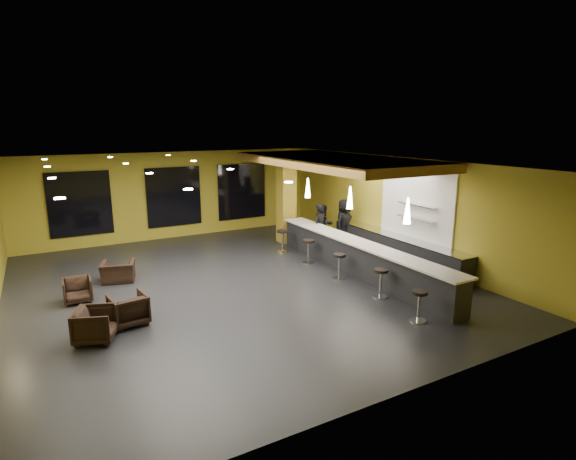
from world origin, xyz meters
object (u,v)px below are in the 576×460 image
pendant_2 (308,188)px  pendant_1 (350,198)px  column (286,198)px  staff_b (324,226)px  armchair_b (128,309)px  bar_stool_2 (339,263)px  prep_counter (395,249)px  staff_a (321,227)px  armchair_c (78,290)px  pendant_0 (407,211)px  armchair_a (95,325)px  bar_stool_0 (419,302)px  bar_counter (358,259)px  armchair_d (118,272)px  bar_stool_3 (308,248)px  staff_c (344,223)px  bar_stool_4 (283,238)px  bar_stool_1 (381,279)px

pendant_2 → pendant_1: bearing=-90.0°
column → staff_b: (0.95, -1.26, -0.95)m
armchair_b → bar_stool_2: bar_stool_2 is taller
bar_stool_2 → prep_counter: bearing=11.5°
staff_a → bar_stool_2: size_ratio=2.26×
prep_counter → armchair_c: bearing=172.5°
pendant_0 → armchair_a: size_ratio=0.86×
pendant_1 → bar_stool_0: size_ratio=0.91×
bar_counter → armchair_b: (-6.90, -0.27, -0.13)m
bar_counter → prep_counter: 2.06m
armchair_d → bar_stool_3: size_ratio=1.18×
prep_counter → staff_c: 2.53m
staff_c → armchair_b: bearing=177.6°
staff_a → armchair_d: bearing=163.8°
pendant_2 → armchair_c: bearing=-171.3°
bar_counter → bar_stool_4: size_ratio=9.51×
bar_counter → staff_c: size_ratio=4.40×
armchair_b → armchair_d: size_ratio=0.85×
bar_stool_2 → armchair_c: bearing=165.3°
staff_a → armchair_a: 8.98m
bar_counter → bar_stool_0: 3.57m
armchair_a → staff_c: bearing=-46.5°
armchair_a → armchair_d: bearing=5.8°
staff_c → pendant_0: bearing=-131.1°
armchair_a → armchair_c: bearing=24.6°
bar_stool_1 → bar_stool_0: bearing=-97.9°
bar_stool_0 → bar_stool_3: bar_stool_3 is taller
armchair_d → pendant_0: bearing=158.5°
pendant_2 → prep_counter: bearing=-51.3°
prep_counter → bar_stool_3: (-2.73, 1.24, 0.08)m
prep_counter → bar_stool_4: prep_counter is taller
bar_counter → staff_b: 3.48m
pendant_2 → pendant_0: bearing=-90.0°
bar_stool_3 → pendant_2: bearing=59.9°
bar_stool_0 → bar_stool_2: size_ratio=0.99×
pendant_2 → armchair_c: size_ratio=0.98×
bar_counter → pendant_2: size_ratio=11.43×
armchair_b → armchair_d: 3.22m
staff_a → staff_c: staff_c is taller
bar_stool_0 → armchair_b: bearing=152.1°
staff_c → armchair_c: 9.51m
bar_stool_1 → staff_a: bearing=76.2°
bar_counter → staff_b: bearing=74.1°
bar_counter → pendant_2: (0.00, 3.00, 1.85)m
pendant_0 → bar_stool_2: bearing=111.0°
staff_c → armchair_a: staff_c is taller
pendant_0 → armchair_b: bearing=165.9°
pendant_0 → armchair_a: bearing=171.1°
staff_b → bar_stool_0: (-1.83, -6.80, -0.31)m
bar_counter → bar_stool_4: bar_counter is taller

